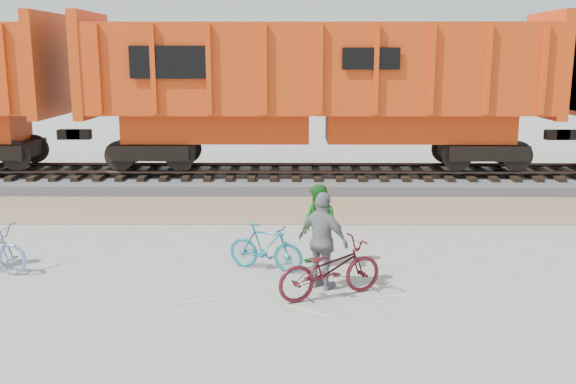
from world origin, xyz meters
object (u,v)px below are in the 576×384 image
at_px(hopper_car_center, 318,86).
at_px(person_woman, 323,241).
at_px(bicycle_maroon, 330,269).
at_px(person_man, 319,227).
at_px(bicycle_teal, 266,247).

xyz_separation_m(hopper_car_center, person_woman, (-0.25, -9.18, -2.16)).
bearing_deg(bicycle_maroon, person_man, -19.86).
relative_size(bicycle_teal, person_man, 0.94).
height_order(bicycle_teal, bicycle_maroon, bicycle_maroon).
bearing_deg(hopper_car_center, person_man, -91.91).
bearing_deg(person_man, hopper_car_center, 138.77).
xyz_separation_m(bicycle_teal, person_man, (1.00, 0.20, 0.34)).
relative_size(bicycle_teal, bicycle_maroon, 0.80).
relative_size(person_man, person_woman, 0.93).
relative_size(hopper_car_center, bicycle_teal, 9.48).
height_order(bicycle_teal, person_man, person_man).
distance_m(hopper_car_center, bicycle_maroon, 9.90).
bearing_deg(bicycle_maroon, person_woman, -10.20).
bearing_deg(bicycle_teal, bicycle_maroon, -118.71).
distance_m(bicycle_teal, bicycle_maroon, 1.75).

